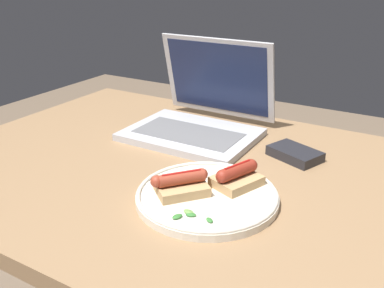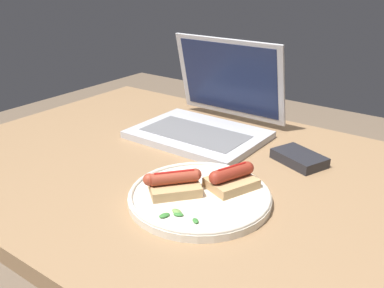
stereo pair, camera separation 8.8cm
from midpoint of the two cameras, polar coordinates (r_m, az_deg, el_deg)
The scene contains 7 objects.
desk at distance 0.98m, azimuth 0.11°, elevation -8.30°, with size 1.33×0.84×0.77m.
laptop at distance 1.15m, azimuth -1.24°, elevation 3.55°, with size 0.33×0.30×0.24m.
plate at distance 0.83m, azimuth -1.02°, elevation -6.97°, with size 0.28×0.28×0.02m.
sausage_toast_left at distance 0.83m, azimuth -4.71°, elevation -5.39°, with size 0.12×0.12×0.05m.
sausage_toast_middle at distance 0.85m, azimuth 3.06°, elevation -4.42°, with size 0.10×0.11×0.05m.
salad_pile at distance 0.76m, azimuth -3.75°, elevation -9.49°, with size 0.07×0.04×0.01m.
external_drive at distance 1.02m, azimuth 11.19°, elevation -1.33°, with size 0.14×0.11×0.02m.
Camera 1 is at (0.38, -0.75, 1.20)m, focal length 40.00 mm.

